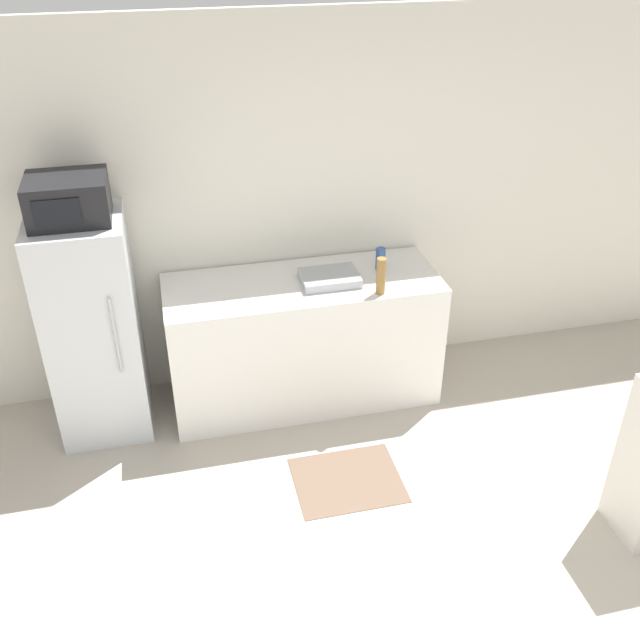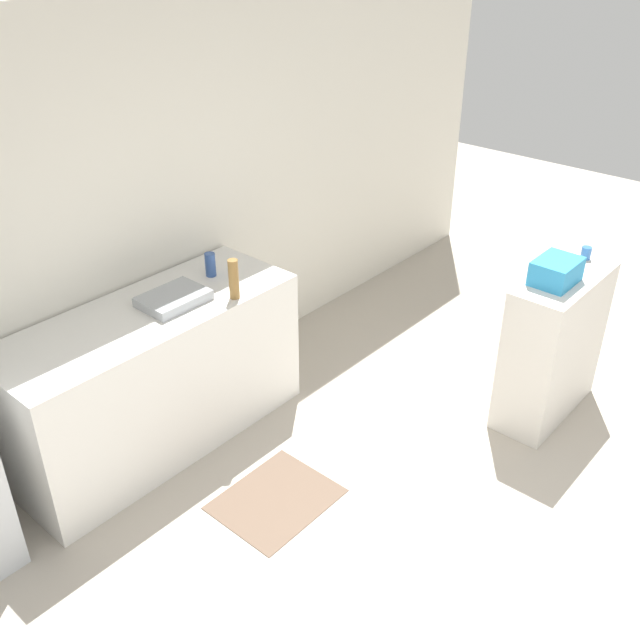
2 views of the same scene
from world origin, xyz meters
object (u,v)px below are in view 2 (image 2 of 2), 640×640
Objects in this scene: bottle_tall at (234,279)px; jar at (586,253)px; bottle_short at (210,265)px; basket at (556,271)px.

jar is at bearing -38.74° from bottle_tall.
bottle_tall reaches higher than jar.
bottle_short is 1.89× the size of jar.
jar is (1.67, -1.76, 0.03)m from bottle_short.
bottle_tall is 0.84× the size of basket.
basket reaches higher than jar.
bottle_tall is 2.27m from jar.
bottle_short is 2.42m from jar.
bottle_short reaches higher than jar.
bottle_tall is 1.63× the size of bottle_short.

